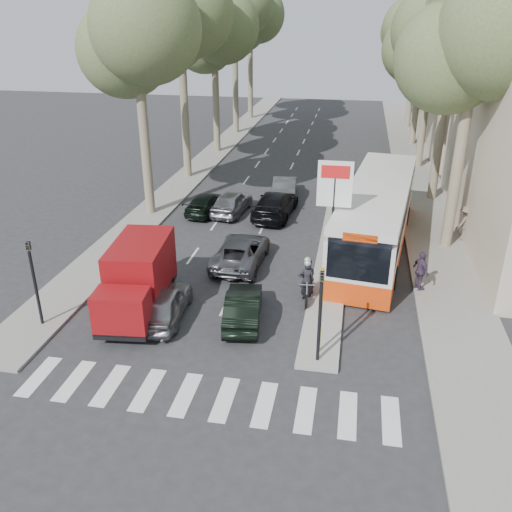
{
  "coord_description": "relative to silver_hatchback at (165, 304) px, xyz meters",
  "views": [
    {
      "loc": [
        4.03,
        -17.42,
        11.39
      ],
      "look_at": [
        0.1,
        3.61,
        1.6
      ],
      "focal_mm": 38.0,
      "sensor_mm": 36.0,
      "label": 1
    }
  ],
  "objects": [
    {
      "name": "billboard",
      "position": [
        6.28,
        4.57,
        3.02
      ],
      "size": [
        1.5,
        12.1,
        5.6
      ],
      "color": "yellow",
      "rests_on": "ground"
    },
    {
      "name": "dark_hatchback",
      "position": [
        3.12,
        0.41,
        -0.04
      ],
      "size": [
        1.87,
        4.03,
        1.28
      ],
      "primitive_type": "imported",
      "rotation": [
        0.0,
        0.0,
        3.28
      ],
      "color": "black",
      "rests_on": "ground"
    },
    {
      "name": "motorcycle",
      "position": [
        5.4,
        2.81,
        0.17
      ],
      "size": [
        0.84,
        2.21,
        1.88
      ],
      "rotation": [
        0.0,
        0.0,
        0.1
      ],
      "color": "black",
      "rests_on": "ground"
    },
    {
      "name": "tree_l_c",
      "position": [
        -4.75,
        27.68,
        9.36
      ],
      "size": [
        7.4,
        7.2,
        13.71
      ],
      "color": "#6B604C",
      "rests_on": "ground"
    },
    {
      "name": "sidewalk_right",
      "position": [
        11.63,
        24.57,
        -0.62
      ],
      "size": [
        3.2,
        70.0,
        0.12
      ],
      "primitive_type": "cube",
      "color": "gray",
      "rests_on": "ground"
    },
    {
      "name": "queue_car_e",
      "position": [
        -1.67,
        12.38,
        -0.08
      ],
      "size": [
        2.11,
        4.26,
        1.19
      ],
      "primitive_type": "imported",
      "rotation": [
        0.0,
        0.0,
        3.03
      ],
      "color": "black",
      "rests_on": "ground"
    },
    {
      "name": "city_bus",
      "position": [
        8.33,
        8.68,
        1.15
      ],
      "size": [
        4.57,
        13.46,
        3.48
      ],
      "rotation": [
        0.0,
        0.0,
        -0.13
      ],
      "color": "red",
      "rests_on": "ground"
    },
    {
      "name": "traffic_light_left",
      "position": [
        -4.57,
        -1.43,
        1.81
      ],
      "size": [
        0.16,
        0.41,
        3.6
      ],
      "color": "black",
      "rests_on": "ground"
    },
    {
      "name": "tree_r_d",
      "position": [
        12.15,
        33.68,
        10.39
      ],
      "size": [
        7.4,
        7.2,
        14.88
      ],
      "color": "#6B604C",
      "rests_on": "ground"
    },
    {
      "name": "ground",
      "position": [
        3.03,
        -0.43,
        -0.68
      ],
      "size": [
        120.0,
        120.0,
        0.0
      ],
      "primitive_type": "plane",
      "color": "#28282B",
      "rests_on": "ground"
    },
    {
      "name": "queue_car_a",
      "position": [
        1.93,
        5.57,
        -0.01
      ],
      "size": [
        2.33,
        4.86,
        1.34
      ],
      "primitive_type": "imported",
      "rotation": [
        0.0,
        0.0,
        3.12
      ],
      "color": "#4D4E55",
      "rests_on": "ground"
    },
    {
      "name": "traffic_light_island",
      "position": [
        6.28,
        -1.93,
        1.81
      ],
      "size": [
        0.16,
        0.41,
        3.6
      ],
      "color": "black",
      "rests_on": "ground"
    },
    {
      "name": "tree_r_b",
      "position": [
        12.25,
        17.68,
        10.74
      ],
      "size": [
        7.4,
        7.2,
        15.27
      ],
      "color": "#6B604C",
      "rests_on": "ground"
    },
    {
      "name": "tree_r_e",
      "position": [
        12.25,
        41.68,
        9.7
      ],
      "size": [
        7.4,
        7.2,
        14.1
      ],
      "color": "#6B604C",
      "rests_on": "ground"
    },
    {
      "name": "median_left",
      "position": [
        -4.97,
        27.57,
        -0.62
      ],
      "size": [
        2.4,
        64.0,
        0.12
      ],
      "primitive_type": "cube",
      "color": "gray",
      "rests_on": "ground"
    },
    {
      "name": "tree_l_a",
      "position": [
        -4.85,
        11.68,
        9.7
      ],
      "size": [
        7.4,
        7.2,
        14.1
      ],
      "color": "#6B604C",
      "rests_on": "ground"
    },
    {
      "name": "traffic_island",
      "position": [
        6.28,
        10.57,
        -0.6
      ],
      "size": [
        1.5,
        26.0,
        0.16
      ],
      "primitive_type": "cube",
      "color": "gray",
      "rests_on": "ground"
    },
    {
      "name": "tree_l_e",
      "position": [
        -4.95,
        43.68,
        10.05
      ],
      "size": [
        7.4,
        7.2,
        14.49
      ],
      "color": "#6B604C",
      "rests_on": "ground"
    },
    {
      "name": "building_far",
      "position": [
        18.53,
        33.57,
        7.32
      ],
      "size": [
        11.0,
        20.0,
        16.0
      ],
      "primitive_type": "cube",
      "color": "#B7A88E",
      "rests_on": "ground"
    },
    {
      "name": "silver_hatchback",
      "position": [
        0.0,
        0.0,
        0.0
      ],
      "size": [
        1.87,
        4.09,
        1.36
      ],
      "primitive_type": "imported",
      "rotation": [
        0.0,
        0.0,
        3.21
      ],
      "color": "#97989E",
      "rests_on": "ground"
    },
    {
      "name": "tree_l_b",
      "position": [
        -4.95,
        19.68,
        10.39
      ],
      "size": [
        7.4,
        7.2,
        14.88
      ],
      "color": "#6B604C",
      "rests_on": "ground"
    },
    {
      "name": "tree_l_d",
      "position": [
        -4.85,
        35.68,
        11.08
      ],
      "size": [
        7.4,
        7.2,
        15.66
      ],
      "color": "#6B604C",
      "rests_on": "ground"
    },
    {
      "name": "pedestrian_far",
      "position": [
        13.03,
        10.51,
        0.38
      ],
      "size": [
        1.29,
        1.17,
        1.88
      ],
      "primitive_type": "imported",
      "rotation": [
        0.0,
        0.0,
        3.8
      ],
      "color": "#645B4B",
      "rests_on": "sidewalk_right"
    },
    {
      "name": "queue_car_c",
      "position": [
        -0.13,
        12.57,
        0.03
      ],
      "size": [
        2.09,
        4.31,
        1.42
      ],
      "primitive_type": "imported",
      "rotation": [
        0.0,
        0.0,
        3.04
      ],
      "color": "gray",
      "rests_on": "ground"
    },
    {
      "name": "red_truck",
      "position": [
        -1.19,
        0.41,
        0.83
      ],
      "size": [
        2.57,
        5.55,
        2.86
      ],
      "rotation": [
        0.0,
        0.0,
        0.11
      ],
      "color": "black",
      "rests_on": "ground"
    },
    {
      "name": "tree_r_a",
      "position": [
        12.15,
        9.68,
        9.7
      ],
      "size": [
        7.4,
        7.2,
        14.1
      ],
      "color": "#6B604C",
      "rests_on": "ground"
    },
    {
      "name": "pedestrian_near",
      "position": [
        10.23,
        4.24,
        0.33
      ],
      "size": [
        0.94,
        1.16,
        1.78
      ],
      "primitive_type": "imported",
      "rotation": [
        0.0,
        0.0,
        2.06
      ],
      "color": "#44334D",
      "rests_on": "sidewalk_right"
    },
    {
      "name": "queue_car_b",
      "position": [
        2.53,
        12.55,
        0.07
      ],
      "size": [
        2.47,
        5.29,
        1.49
      ],
      "primitive_type": "imported",
      "rotation": [
        0.0,
        0.0,
        3.07
      ],
      "color": "black",
      "rests_on": "ground"
    },
    {
      "name": "queue_car_d",
      "position": [
        2.59,
        16.27,
        0.02
      ],
      "size": [
        1.9,
        4.37,
        1.4
      ],
      "primitive_type": "imported",
      "rotation": [
        0.0,
        0.0,
        3.24
      ],
      "color": "#46474D",
      "rests_on": "ground"
    },
    {
      "name": "tree_r_c",
      "position": [
        12.05,
        25.68,
        9.01
      ],
      "size": [
        7.4,
        7.2,
        13.32
      ],
      "color": "#6B604C",
      "rests_on": "ground"
    }
  ]
}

